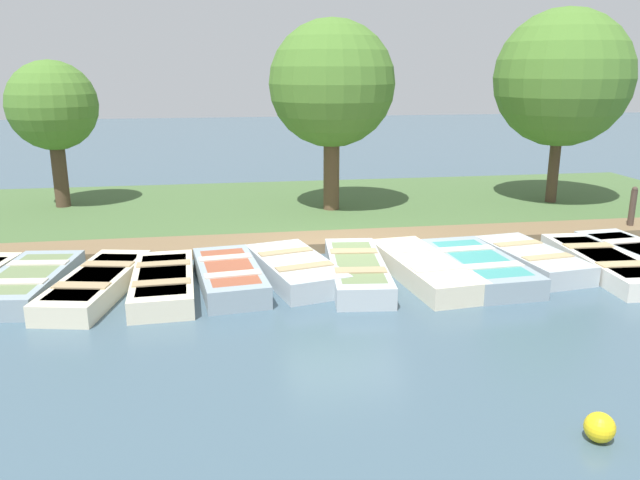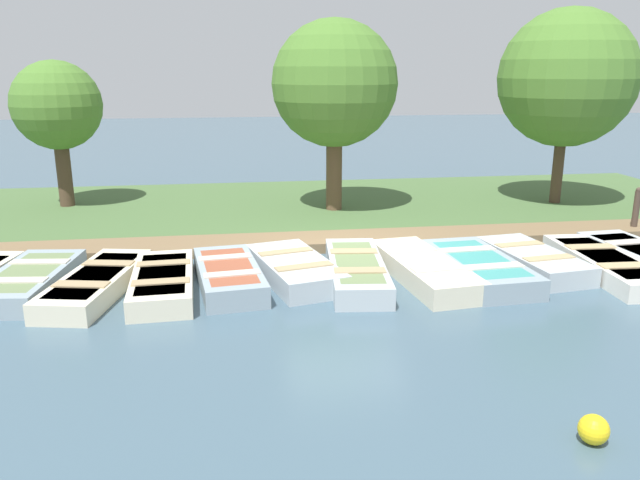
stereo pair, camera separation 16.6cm
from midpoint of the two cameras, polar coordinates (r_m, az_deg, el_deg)
name	(u,v)px [view 1 (the left image)]	position (r m, az deg, el deg)	size (l,w,h in m)	color
ground_plane	(344,262)	(13.05, 1.84, -1.99)	(80.00, 80.00, 0.00)	#425B6B
shore_bank	(310,208)	(17.80, -1.20, 2.98)	(8.00, 24.00, 0.12)	#476638
dock_walkway	(334,241)	(14.17, 0.91, -0.10)	(1.16, 17.71, 0.22)	brown
rowboat_1	(28,282)	(12.43, -25.49, -3.48)	(2.91, 1.48, 0.41)	#8C9EA8
rowboat_2	(96,284)	(11.88, -20.15, -3.78)	(3.28, 1.63, 0.39)	beige
rowboat_3	(163,282)	(11.58, -14.54, -3.77)	(2.90, 1.20, 0.40)	beige
rowboat_4	(229,276)	(11.66, -8.71, -3.24)	(2.83, 1.39, 0.42)	#8C9EA8
rowboat_5	(295,269)	(11.93, -2.71, -2.64)	(2.89, 1.78, 0.42)	#B2BCC1
rowboat_6	(357,270)	(11.87, 2.98, -2.75)	(3.29, 1.34, 0.41)	#B2BCC1
rowboat_7	(424,268)	(12.10, 9.07, -2.56)	(3.31, 1.42, 0.42)	beige
rowboat_8	(479,266)	(12.43, 13.92, -2.35)	(3.04, 1.40, 0.42)	#8C9EA8
rowboat_9	(532,259)	(13.22, 18.44, -1.66)	(2.75, 1.43, 0.41)	#B2BCC1
rowboat_10	(604,263)	(13.55, 24.24, -1.92)	(3.39, 1.22, 0.37)	silver
mooring_post_far	(632,210)	(16.79, 26.38, 2.44)	(0.15, 0.15, 1.18)	#47382D
buoy	(600,427)	(7.63, 23.61, -15.42)	(0.33, 0.33, 0.33)	yellow
park_tree_far_left	(53,107)	(18.81, -23.50, 11.08)	(2.42, 2.42, 4.13)	#4C3828
park_tree_left	(332,85)	(16.94, 0.80, 14.02)	(3.33, 3.33, 5.18)	brown
park_tree_center	(563,78)	(19.12, 21.06, 13.62)	(3.78, 3.78, 5.53)	#4C3828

